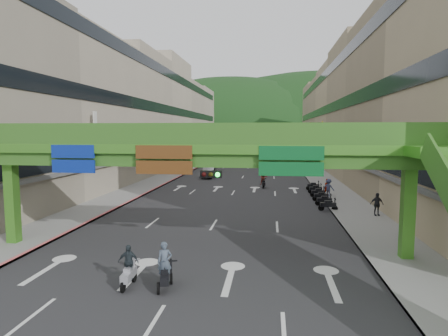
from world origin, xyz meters
name	(u,v)px	position (x,y,z in m)	size (l,w,h in m)	color
ground	(168,300)	(0.00, 0.00, 0.00)	(320.00, 320.00, 0.00)	black
road_slab	(247,170)	(0.00, 50.00, 0.01)	(18.00, 140.00, 0.02)	#28282B
sidewalk_left	(185,169)	(-11.00, 50.00, 0.07)	(4.00, 140.00, 0.15)	gray
sidewalk_right	(312,170)	(11.00, 50.00, 0.07)	(4.00, 140.00, 0.15)	gray
curb_left	(195,169)	(-9.10, 50.00, 0.09)	(0.20, 140.00, 0.18)	#CC5959
curb_right	(301,170)	(9.10, 50.00, 0.09)	(0.20, 140.00, 0.18)	gray
building_row_left	(140,115)	(-18.93, 50.00, 9.46)	(12.80, 95.00, 19.00)	#9E937F
building_row_right	(363,114)	(18.93, 50.00, 9.46)	(12.80, 95.00, 19.00)	gray
overpass_near	(212,159)	(0.93, 5.38, 5.21)	(28.00, 12.27, 7.10)	#4C9E2D
overpass_far	(252,137)	(0.00, 65.00, 5.40)	(28.00, 2.20, 7.10)	#4C9E2D
hill_left	(230,145)	(-15.00, 160.00, 0.00)	(168.00, 140.00, 112.00)	#1C4419
hill_right	(313,144)	(25.00, 180.00, 0.00)	(208.00, 176.00, 128.00)	#1C4419
bunting_string	(237,137)	(0.00, 30.00, 5.96)	(26.00, 0.36, 0.47)	black
scooter_rider_near	(165,267)	(-0.40, 1.00, 0.95)	(0.75, 1.58, 2.04)	black
scooter_rider_mid	(264,178)	(3.20, 29.94, 1.13)	(0.94, 1.60, 2.17)	black
scooter_rider_left	(128,266)	(-1.99, 1.00, 0.92)	(0.91, 1.60, 1.87)	#93939B
scooter_rider_far	(214,163)	(-5.69, 49.87, 1.09)	(0.88, 1.60, 2.13)	maroon
parked_scooter_row	(320,194)	(8.80, 23.26, 0.52)	(1.60, 11.55, 1.08)	black
car_silver	(209,172)	(-4.71, 38.64, 0.77)	(1.62, 4.66, 1.53)	#A2A2A8
car_yellow	(266,160)	(2.97, 65.26, 0.68)	(1.60, 3.98, 1.36)	gold
pedestrian_red	(328,188)	(9.80, 24.84, 0.85)	(0.82, 0.64, 1.69)	#A31E09
pedestrian_dark	(377,206)	(12.20, 15.91, 0.89)	(1.04, 0.43, 1.77)	black
pedestrian_blue	(329,189)	(9.80, 24.25, 0.88)	(0.82, 0.53, 1.76)	#333857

